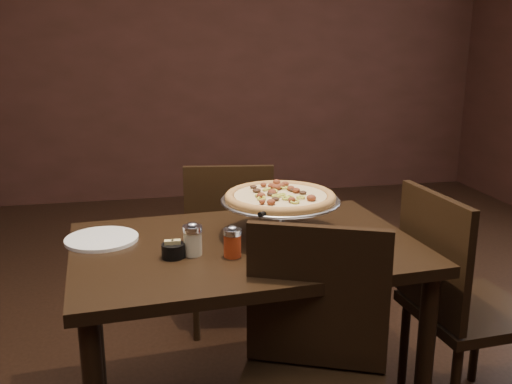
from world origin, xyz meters
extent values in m
cube|color=black|center=(0.00, 3.51, 1.40)|extent=(6.00, 0.02, 2.80)
cube|color=black|center=(0.04, 0.05, 0.74)|extent=(1.28, 0.90, 0.04)
cylinder|color=black|center=(0.61, -0.26, 0.36)|extent=(0.06, 0.06, 0.72)
cylinder|color=black|center=(-0.54, 0.36, 0.36)|extent=(0.06, 0.06, 0.72)
cylinder|color=black|center=(0.56, 0.43, 0.36)|extent=(0.06, 0.06, 0.72)
cylinder|color=silver|center=(0.18, 0.10, 0.77)|extent=(0.15, 0.15, 0.01)
cylinder|color=silver|center=(0.18, 0.10, 0.83)|extent=(0.03, 0.03, 0.12)
cylinder|color=silver|center=(0.18, 0.10, 0.89)|extent=(0.11, 0.11, 0.01)
cylinder|color=#A8A8AD|center=(0.18, 0.10, 0.90)|extent=(0.43, 0.43, 0.01)
torus|color=#A8A8AD|center=(0.18, 0.10, 0.90)|extent=(0.44, 0.44, 0.01)
cylinder|color=#945F2C|center=(0.18, 0.10, 0.91)|extent=(0.40, 0.40, 0.01)
torus|color=#945F2C|center=(0.18, 0.10, 0.92)|extent=(0.41, 0.41, 0.03)
cylinder|color=tan|center=(0.18, 0.10, 0.92)|extent=(0.34, 0.34, 0.01)
cylinder|color=beige|center=(-0.16, -0.03, 0.81)|extent=(0.06, 0.06, 0.08)
cylinder|color=silver|center=(-0.16, -0.03, 0.86)|extent=(0.07, 0.07, 0.02)
ellipsoid|color=silver|center=(-0.16, -0.03, 0.87)|extent=(0.04, 0.04, 0.01)
cylinder|color=maroon|center=(-0.03, -0.07, 0.80)|extent=(0.06, 0.06, 0.08)
cylinder|color=silver|center=(-0.03, -0.07, 0.85)|extent=(0.06, 0.06, 0.02)
ellipsoid|color=silver|center=(-0.03, -0.07, 0.87)|extent=(0.03, 0.03, 0.01)
cylinder|color=black|center=(-0.23, -0.04, 0.79)|extent=(0.08, 0.08, 0.05)
cube|color=tan|center=(-0.24, -0.04, 0.80)|extent=(0.03, 0.02, 0.05)
cube|color=tan|center=(-0.22, -0.04, 0.80)|extent=(0.03, 0.02, 0.05)
cube|color=white|center=(0.28, -0.20, 0.77)|extent=(0.14, 0.14, 0.01)
cylinder|color=white|center=(-0.47, 0.18, 0.77)|extent=(0.26, 0.26, 0.01)
cylinder|color=white|center=(0.20, -0.18, 0.77)|extent=(0.27, 0.27, 0.01)
cone|color=silver|center=(0.10, -0.06, 0.91)|extent=(0.15, 0.15, 0.00)
cylinder|color=black|center=(0.10, -0.06, 0.91)|extent=(0.10, 0.09, 0.02)
cube|color=black|center=(0.11, 0.89, 0.43)|extent=(0.48, 0.48, 0.04)
cube|color=black|center=(0.08, 0.71, 0.68)|extent=(0.42, 0.09, 0.44)
cylinder|color=black|center=(0.30, 1.04, 0.21)|extent=(0.04, 0.04, 0.41)
cylinder|color=black|center=(-0.03, 1.09, 0.21)|extent=(0.04, 0.04, 0.41)
cylinder|color=black|center=(0.25, 0.70, 0.21)|extent=(0.04, 0.04, 0.41)
cylinder|color=black|center=(-0.08, 0.75, 0.21)|extent=(0.04, 0.04, 0.41)
cube|color=black|center=(0.19, -0.32, 0.71)|extent=(0.41, 0.20, 0.46)
cube|color=black|center=(0.92, -0.05, 0.45)|extent=(0.47, 0.47, 0.04)
cube|color=black|center=(0.72, -0.06, 0.71)|extent=(0.06, 0.44, 0.46)
cylinder|color=black|center=(1.08, 0.14, 0.21)|extent=(0.04, 0.04, 0.43)
cylinder|color=black|center=(0.73, 0.12, 0.21)|extent=(0.04, 0.04, 0.43)
camera|label=1|loc=(-0.33, -1.86, 1.48)|focal=40.00mm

